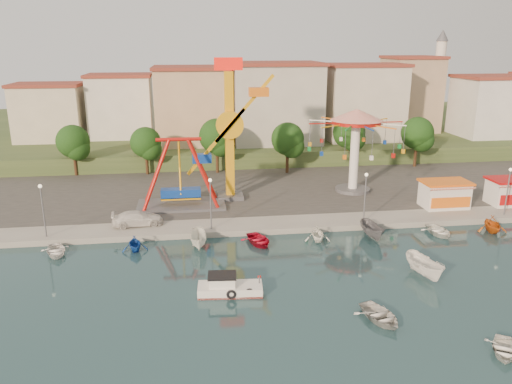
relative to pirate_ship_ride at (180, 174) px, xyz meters
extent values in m
plane|color=#122C32|center=(11.07, -20.78, -4.39)|extent=(200.00, 200.00, 0.00)
cube|color=#9E998E|center=(11.07, 41.22, -4.09)|extent=(200.00, 100.00, 0.60)
cube|color=#4C4944|center=(11.07, 9.22, -3.79)|extent=(90.00, 28.00, 0.01)
cube|color=#384C26|center=(11.07, 46.22, -2.89)|extent=(200.00, 60.00, 3.00)
cube|color=#59595E|center=(0.00, 0.00, -3.64)|extent=(10.00, 5.00, 0.30)
cube|color=#123B9D|center=(0.00, 0.00, -2.19)|extent=(4.50, 1.40, 1.00)
cylinder|color=#B3150E|center=(0.00, 0.00, 4.01)|extent=(5.00, 0.40, 0.40)
cube|color=#59595E|center=(5.87, 2.44, -3.54)|extent=(3.00, 3.00, 0.50)
cube|color=#FFAE15|center=(5.87, 2.44, 3.71)|extent=(1.00, 1.00, 15.00)
cube|color=red|center=(5.87, 2.44, 12.01)|extent=(3.20, 0.50, 1.40)
cylinder|color=#FFAE15|center=(5.87, 1.64, 5.21)|extent=(3.20, 0.50, 3.20)
cube|color=#FFAE15|center=(7.53, 1.44, 7.07)|extent=(6.91, 0.35, 7.71)
cube|color=orange|center=(9.19, 1.44, 8.94)|extent=(2.20, 1.20, 1.00)
cylinder|color=#59595E|center=(21.52, 3.34, -3.59)|extent=(4.40, 4.40, 0.40)
cylinder|color=white|center=(21.52, 3.34, 0.71)|extent=(1.10, 1.10, 9.00)
cylinder|color=#B3150E|center=(21.52, 3.34, 5.01)|extent=(6.00, 6.00, 0.50)
cone|color=red|center=(21.52, 3.34, 5.91)|extent=(6.40, 6.40, 1.40)
cube|color=white|center=(29.80, -4.28, -2.39)|extent=(5.00, 3.00, 2.80)
cube|color=orange|center=(29.80, -4.28, -0.84)|extent=(5.40, 3.40, 0.25)
cube|color=red|center=(29.80, -5.98, -1.19)|extent=(5.00, 0.77, 0.43)
cube|color=white|center=(38.04, -4.28, -2.39)|extent=(5.00, 3.00, 2.80)
cylinder|color=#59595E|center=(-12.93, -7.78, -1.29)|extent=(0.14, 0.14, 5.00)
cylinder|color=#59595E|center=(3.07, -7.78, -1.29)|extent=(0.14, 0.14, 5.00)
cylinder|color=#59595E|center=(19.07, -7.78, -1.29)|extent=(0.14, 0.14, 5.00)
cylinder|color=#59595E|center=(35.07, -7.78, -1.29)|extent=(0.14, 0.14, 5.00)
cylinder|color=#382314|center=(-14.93, 16.19, -2.00)|extent=(0.44, 0.44, 3.60)
sphere|color=black|center=(-14.93, 16.19, 1.10)|extent=(4.60, 4.60, 4.60)
cylinder|color=#382314|center=(-4.93, 15.46, -2.09)|extent=(0.44, 0.44, 3.40)
sphere|color=black|center=(-4.93, 15.46, 0.83)|extent=(4.35, 4.35, 4.35)
cylinder|color=#382314|center=(5.07, 15.02, -1.83)|extent=(0.44, 0.44, 3.92)
sphere|color=black|center=(5.07, 15.02, 1.54)|extent=(5.02, 5.02, 5.02)
cylinder|color=#382314|center=(15.07, 13.58, -1.96)|extent=(0.44, 0.44, 3.66)
sphere|color=black|center=(15.07, 13.58, 1.18)|extent=(4.68, 4.68, 4.68)
cylinder|color=#382314|center=(25.07, 16.57, -1.89)|extent=(0.44, 0.44, 3.80)
sphere|color=black|center=(25.07, 16.57, 1.37)|extent=(4.86, 4.86, 4.86)
cylinder|color=#382314|center=(35.07, 14.75, -1.91)|extent=(0.44, 0.44, 3.77)
sphere|color=black|center=(35.07, 14.75, 1.33)|extent=(4.83, 4.83, 4.83)
cube|color=beige|center=(-22.30, 25.28, 4.54)|extent=(9.26, 9.53, 11.87)
cube|color=silver|center=(-10.26, 30.60, 2.92)|extent=(12.33, 9.01, 8.63)
cube|color=tan|center=(2.88, 31.18, 4.22)|extent=(11.95, 9.28, 11.23)
cube|color=beige|center=(16.67, 28.02, 3.20)|extent=(12.59, 10.50, 9.20)
cube|color=beige|center=(30.14, 31.42, 3.22)|extent=(10.75, 9.23, 9.24)
cube|color=tan|center=(43.43, 29.55, 4.21)|extent=(12.77, 10.96, 11.21)
cube|color=silver|center=(55.22, 27.99, 4.78)|extent=(8.23, 8.98, 12.36)
cylinder|color=silver|center=(47.07, 33.22, 6.61)|extent=(1.80, 1.80, 16.00)
cylinder|color=#59595E|center=(47.07, 33.22, 11.61)|extent=(2.80, 2.80, 0.30)
cone|color=#59595E|center=(47.07, 33.22, 15.61)|extent=(2.20, 2.20, 2.00)
cube|color=white|center=(3.88, -20.54, -4.10)|extent=(5.10, 2.29, 0.89)
cube|color=#B3150E|center=(3.88, -20.54, -4.31)|extent=(5.10, 2.29, 0.16)
cube|color=white|center=(3.28, -20.44, -3.35)|extent=(2.10, 1.65, 0.89)
cube|color=black|center=(3.28, -20.44, -2.86)|extent=(2.31, 1.86, 0.12)
torus|color=black|center=(3.88, -21.53, -3.95)|extent=(0.77, 0.26, 0.75)
torus|color=black|center=(5.27, -21.48, -3.95)|extent=(0.77, 0.26, 0.75)
imported|color=silver|center=(13.94, -25.84, -4.00)|extent=(3.63, 4.38, 0.79)
imported|color=white|center=(20.17, -30.63, -4.07)|extent=(3.51, 3.84, 0.65)
imported|color=white|center=(20.10, -19.78, -3.52)|extent=(2.46, 4.76, 1.75)
imported|color=silver|center=(-4.42, -5.73, -3.05)|extent=(5.33, 2.68, 1.48)
imported|color=white|center=(-11.34, -10.98, -4.03)|extent=(3.41, 4.07, 0.72)
imported|color=#123E9E|center=(-4.24, -10.98, -3.67)|extent=(2.83, 3.13, 1.45)
imported|color=white|center=(1.72, -10.98, -3.62)|extent=(1.52, 4.03, 1.55)
imported|color=#B80E26|center=(7.46, -10.98, -4.00)|extent=(3.70, 4.44, 0.79)
imported|color=white|center=(13.27, -10.98, -3.63)|extent=(2.79, 3.15, 1.53)
imported|color=slate|center=(18.85, -10.98, -3.59)|extent=(1.87, 4.29, 1.62)
imported|color=white|center=(25.90, -10.98, -4.01)|extent=(2.96, 3.91, 0.76)
imported|color=#CB5812|center=(31.65, -10.98, -3.52)|extent=(3.41, 3.77, 1.74)
camera|label=1|loc=(1.20, -55.27, 14.23)|focal=35.00mm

